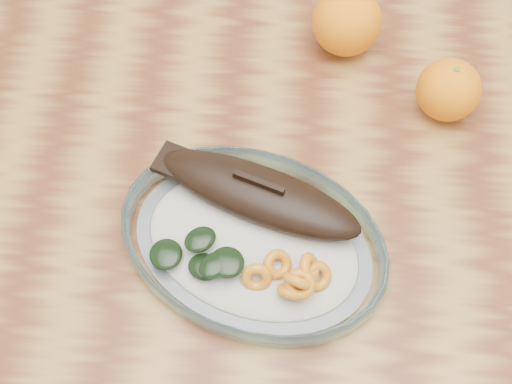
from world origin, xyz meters
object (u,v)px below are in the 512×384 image
(dining_table, at_px, (304,233))
(orange_left, at_px, (347,22))
(plated_meal, at_px, (253,238))
(orange_right, at_px, (449,90))

(dining_table, distance_m, orange_left, 0.28)
(dining_table, height_order, plated_meal, plated_meal)
(orange_left, xyz_separation_m, orange_right, (0.12, -0.10, -0.01))
(plated_meal, xyz_separation_m, orange_left, (0.10, 0.31, 0.03))
(dining_table, relative_size, orange_right, 15.22)
(plated_meal, bearing_deg, orange_left, 91.09)
(plated_meal, height_order, orange_right, same)
(orange_left, bearing_deg, dining_table, -99.71)
(orange_right, bearing_deg, orange_left, 141.12)
(dining_table, height_order, orange_left, orange_left)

